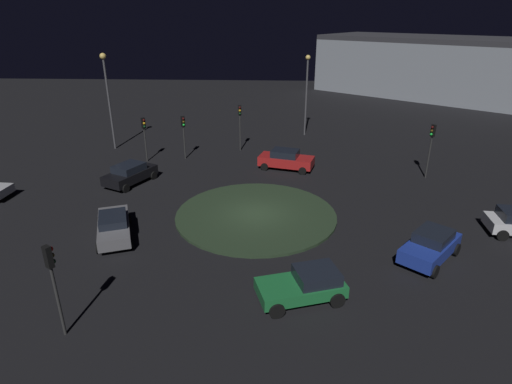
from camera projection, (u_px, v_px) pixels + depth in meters
name	position (u px, v px, depth m)	size (l,w,h in m)	color
ground_plane	(256.00, 216.00, 26.96)	(114.89, 114.89, 0.00)	black
roundabout_island	(256.00, 215.00, 26.93)	(10.24, 10.24, 0.16)	#263823
car_red	(286.00, 159.00, 34.72)	(2.99, 4.75, 1.60)	red
car_green	(305.00, 285.00, 18.90)	(3.03, 4.24, 1.44)	#1E7238
car_grey	(114.00, 226.00, 24.17)	(4.77, 3.16, 1.38)	slate
car_blue	(431.00, 245.00, 21.92)	(4.16, 3.93, 1.59)	#1E38A5
car_black	(130.00, 174.00, 31.74)	(4.53, 3.48, 1.53)	black
traffic_light_northwest	(431.00, 141.00, 31.92)	(0.37, 0.40, 4.25)	#2D2D2D
traffic_light_southwest	(144.00, 131.00, 35.68)	(0.39, 0.39, 3.84)	#2D2D2D
traffic_light_west	(240.00, 119.00, 38.42)	(0.38, 0.33, 4.25)	#2D2D2D
traffic_light_southeast	(53.00, 273.00, 15.95)	(0.40, 0.37, 4.09)	#2D2D2D
traffic_light_southwest_near	(184.00, 129.00, 36.35)	(0.40, 0.37, 3.80)	#2D2D2D
streetlamp_west	(307.00, 86.00, 42.63)	(0.48, 0.48, 8.09)	#4C4C51
streetlamp_southwest	(107.00, 87.00, 37.92)	(0.55, 0.55, 8.70)	#4C4C51
store_building	(440.00, 67.00, 63.32)	(32.07, 36.48, 8.61)	#8C939E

